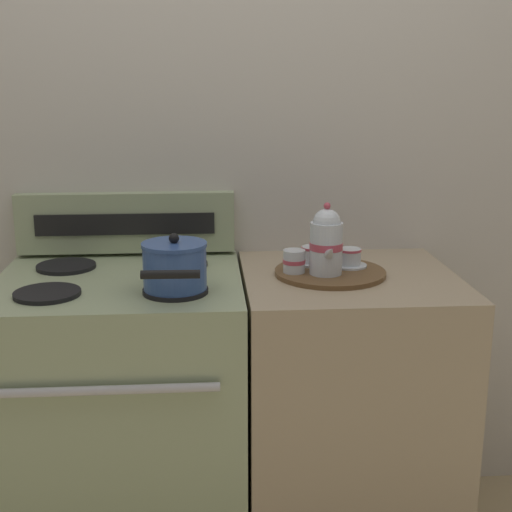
{
  "coord_description": "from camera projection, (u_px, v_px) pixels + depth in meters",
  "views": [
    {
      "loc": [
        -0.07,
        -1.99,
        1.46
      ],
      "look_at": [
        0.08,
        -0.07,
        0.96
      ],
      "focal_mm": 50.0,
      "sensor_mm": 36.0,
      "label": 1
    }
  ],
  "objects": [
    {
      "name": "serving_tray",
      "position": [
        330.0,
        272.0,
        2.1
      ],
      "size": [
        0.33,
        0.33,
        0.01
      ],
      "color": "brown",
      "rests_on": "side_counter"
    },
    {
      "name": "saucepan",
      "position": [
        175.0,
        266.0,
        1.91
      ],
      "size": [
        0.18,
        0.26,
        0.15
      ],
      "color": "#335193",
      "rests_on": "stove"
    },
    {
      "name": "teapot",
      "position": [
        326.0,
        242.0,
        2.04
      ],
      "size": [
        0.1,
        0.15,
        0.21
      ],
      "color": "silver",
      "rests_on": "serving_tray"
    },
    {
      "name": "teacup_left",
      "position": [
        349.0,
        258.0,
        2.13
      ],
      "size": [
        0.1,
        0.1,
        0.05
      ],
      "color": "silver",
      "rests_on": "serving_tray"
    },
    {
      "name": "stove",
      "position": [
        125.0,
        419.0,
        2.16
      ],
      "size": [
        0.71,
        0.64,
        0.89
      ],
      "color": "#9EAD84",
      "rests_on": "ground"
    },
    {
      "name": "side_counter",
      "position": [
        346.0,
        412.0,
        2.21
      ],
      "size": [
        0.63,
        0.61,
        0.88
      ],
      "color": "tan",
      "rests_on": "ground"
    },
    {
      "name": "wall_back",
      "position": [
        224.0,
        186.0,
        2.34
      ],
      "size": [
        6.0,
        0.05,
        2.2
      ],
      "color": "beige",
      "rests_on": "ground"
    },
    {
      "name": "teacup_right",
      "position": [
        313.0,
        255.0,
        2.16
      ],
      "size": [
        0.1,
        0.1,
        0.05
      ],
      "color": "silver",
      "rests_on": "serving_tray"
    },
    {
      "name": "control_panel",
      "position": [
        126.0,
        223.0,
        2.29
      ],
      "size": [
        0.7,
        0.05,
        0.19
      ],
      "color": "#9EAD84",
      "rests_on": "stove"
    },
    {
      "name": "creamer_jug",
      "position": [
        294.0,
        261.0,
        2.07
      ],
      "size": [
        0.07,
        0.07,
        0.07
      ],
      "color": "silver",
      "rests_on": "serving_tray"
    }
  ]
}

